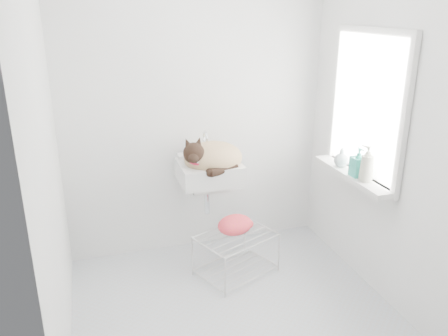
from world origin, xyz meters
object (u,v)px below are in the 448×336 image
object	(u,v)px
bottle_c	(341,166)
sink	(209,162)
cat	(211,158)
wire_rack	(236,256)
bottle_a	(365,181)
bottle_b	(357,176)

from	to	relation	value
bottle_c	sink	bearing A→B (deg)	157.95
sink	cat	distance (m)	0.05
wire_rack	bottle_a	size ratio (longest dim) A/B	2.55
sink	bottle_a	distance (m)	1.20
sink	cat	world-z (taller)	cat
bottle_a	bottle_b	bearing A→B (deg)	90.00
cat	bottle_b	world-z (taller)	cat
sink	cat	bearing A→B (deg)	-58.74
cat	bottle_a	distance (m)	1.18
sink	bottle_b	bearing A→B (deg)	-32.78
bottle_b	bottle_c	xyz separation A→B (m)	(0.00, 0.23, 0.00)
sink	bottle_b	xyz separation A→B (m)	(0.96, -0.62, 0.00)
wire_rack	bottle_c	xyz separation A→B (m)	(0.83, -0.07, 0.70)
sink	bottle_b	size ratio (longest dim) A/B	2.24
cat	wire_rack	world-z (taller)	cat
bottle_a	bottle_c	bearing A→B (deg)	90.00
sink	wire_rack	world-z (taller)	sink
wire_rack	bottle_a	xyz separation A→B (m)	(0.83, -0.41, 0.70)
wire_rack	bottle_c	world-z (taller)	bottle_c
bottle_a	wire_rack	bearing A→B (deg)	153.96
bottle_a	bottle_c	distance (m)	0.34
cat	bottle_a	size ratio (longest dim) A/B	2.18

